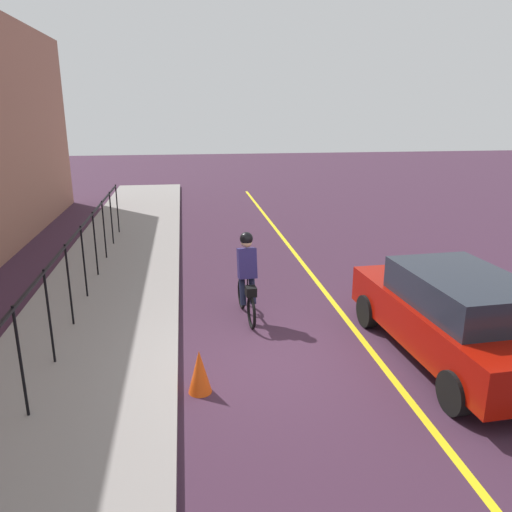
% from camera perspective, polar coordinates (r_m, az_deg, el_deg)
% --- Properties ---
extents(ground_plane, '(80.00, 80.00, 0.00)m').
position_cam_1_polar(ground_plane, '(8.74, 3.27, -11.87)').
color(ground_plane, '#3A2134').
extents(lane_line_centre, '(36.00, 0.12, 0.01)m').
position_cam_1_polar(lane_line_centre, '(9.16, 13.30, -10.88)').
color(lane_line_centre, yellow).
rests_on(lane_line_centre, ground).
extents(sidewalk, '(40.00, 3.20, 0.15)m').
position_cam_1_polar(sidewalk, '(8.75, -19.66, -12.29)').
color(sidewalk, gray).
rests_on(sidewalk, ground).
extents(iron_fence, '(16.57, 0.04, 1.60)m').
position_cam_1_polar(iron_fence, '(9.26, -21.67, -2.64)').
color(iron_fence, black).
rests_on(iron_fence, sidewalk).
extents(cyclist_lead, '(1.71, 0.38, 1.83)m').
position_cam_1_polar(cyclist_lead, '(9.99, -1.05, -2.40)').
color(cyclist_lead, black).
rests_on(cyclist_lead, ground).
extents(patrol_sedan, '(4.50, 2.13, 1.58)m').
position_cam_1_polar(patrol_sedan, '(9.08, 21.73, -6.23)').
color(patrol_sedan, '#950E05').
rests_on(patrol_sedan, ground).
extents(traffic_cone_near, '(0.36, 0.36, 0.69)m').
position_cam_1_polar(traffic_cone_near, '(7.76, -6.45, -12.95)').
color(traffic_cone_near, '#F45313').
rests_on(traffic_cone_near, ground).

